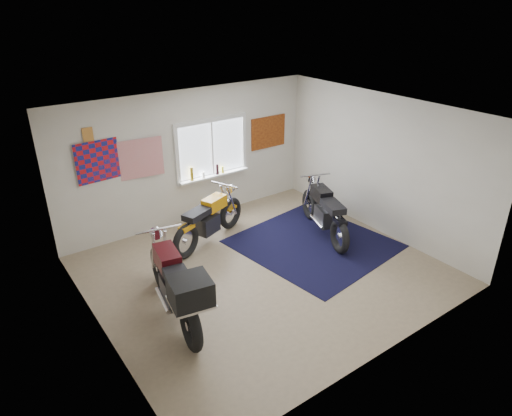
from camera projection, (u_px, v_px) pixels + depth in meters
ground at (264, 271)px, 7.83m from camera, size 5.50×5.50×0.00m
room_shell at (265, 182)px, 7.13m from camera, size 5.50×5.50×5.50m
navy_rug at (313, 244)px, 8.67m from camera, size 2.82×2.90×0.01m
window_assembly at (212, 152)px, 9.32m from camera, size 1.66×0.17×1.26m
oil_bottles at (205, 172)px, 9.30m from camera, size 0.79×0.07×0.28m
flag_display at (88, 135)px, 7.73m from camera, size 1.60×0.10×1.17m
triumph_poster at (268, 132)px, 10.02m from camera, size 0.90×0.03×0.70m
yellow_triumph at (209, 221)px, 8.56m from camera, size 1.93×0.91×1.02m
black_chrome_bike at (324, 213)px, 8.83m from camera, size 0.90×2.01×1.07m
maroon_tourer at (176, 286)px, 6.39m from camera, size 0.89×2.30×1.17m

